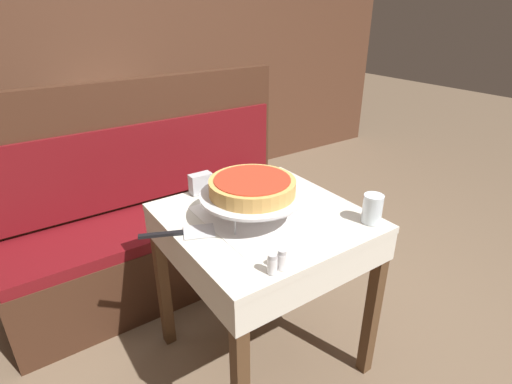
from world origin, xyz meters
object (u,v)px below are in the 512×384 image
(dining_table_rear, at_px, (124,137))
(booth_bench, at_px, (165,231))
(water_glass_near, at_px, (372,209))
(pepper_shaker, at_px, (282,259))
(pizza_pan_stand, at_px, (252,195))
(napkin_holder, at_px, (201,183))
(dining_table_front, at_px, (264,236))
(pizza_server, at_px, (181,233))
(condiment_caddy, at_px, (135,115))
(salt_shaker, at_px, (272,264))
(deep_dish_pizza, at_px, (252,186))

(dining_table_rear, relative_size, booth_bench, 0.45)
(dining_table_rear, bearing_deg, water_glass_near, -80.38)
(pepper_shaker, bearing_deg, pizza_pan_stand, 72.09)
(dining_table_rear, relative_size, napkin_holder, 7.68)
(dining_table_front, height_order, booth_bench, booth_bench)
(dining_table_rear, xyz_separation_m, booth_bench, (-0.10, -0.92, -0.31))
(pizza_server, distance_m, napkin_holder, 0.36)
(pizza_server, distance_m, condiment_caddy, 1.69)
(salt_shaker, bearing_deg, deep_dish_pizza, 66.25)
(pepper_shaker, xyz_separation_m, napkin_holder, (0.05, 0.66, 0.01))
(water_glass_near, height_order, napkin_holder, water_glass_near)
(booth_bench, distance_m, pizza_pan_stand, 0.97)
(dining_table_front, xyz_separation_m, condiment_caddy, (0.06, 1.69, 0.14))
(pizza_server, bearing_deg, condiment_caddy, 76.29)
(booth_bench, height_order, condiment_caddy, booth_bench)
(booth_bench, height_order, pepper_shaker, booth_bench)
(pizza_pan_stand, distance_m, condiment_caddy, 1.69)
(condiment_caddy, bearing_deg, napkin_holder, -97.25)
(water_glass_near, distance_m, condiment_caddy, 1.99)
(deep_dish_pizza, xyz_separation_m, condiment_caddy, (0.12, 1.69, -0.10))
(dining_table_front, relative_size, condiment_caddy, 4.44)
(deep_dish_pizza, xyz_separation_m, water_glass_near, (0.37, -0.29, -0.08))
(napkin_holder, bearing_deg, pizza_pan_stand, -80.04)
(deep_dish_pizza, bearing_deg, dining_table_front, -4.83)
(dining_table_front, height_order, deep_dish_pizza, deep_dish_pizza)
(deep_dish_pizza, bearing_deg, pizza_pan_stand, 180.00)
(dining_table_front, bearing_deg, deep_dish_pizza, 175.17)
(napkin_holder, relative_size, condiment_caddy, 0.57)
(dining_table_rear, bearing_deg, booth_bench, -96.26)
(dining_table_front, distance_m, pizza_pan_stand, 0.21)
(dining_table_front, relative_size, pizza_server, 2.78)
(dining_table_front, relative_size, pepper_shaker, 10.96)
(pizza_server, bearing_deg, deep_dish_pizza, -9.36)
(dining_table_rear, relative_size, deep_dish_pizza, 2.30)
(water_glass_near, xyz_separation_m, condiment_caddy, (-0.25, 1.98, -0.02))
(booth_bench, xyz_separation_m, napkin_holder, (0.02, -0.48, 0.48))
(booth_bench, relative_size, pizza_server, 6.15)
(pizza_pan_stand, relative_size, salt_shaker, 5.94)
(pizza_server, bearing_deg, pizza_pan_stand, -9.36)
(dining_table_rear, bearing_deg, salt_shaker, -94.79)
(pepper_shaker, bearing_deg, deep_dish_pizza, 72.09)
(dining_table_rear, height_order, deep_dish_pizza, deep_dish_pizza)
(dining_table_front, distance_m, booth_bench, 0.88)
(pizza_pan_stand, xyz_separation_m, condiment_caddy, (0.12, 1.69, -0.06))
(dining_table_rear, distance_m, water_glass_near, 2.05)
(pizza_server, bearing_deg, pepper_shaker, -65.19)
(booth_bench, height_order, deep_dish_pizza, booth_bench)
(booth_bench, relative_size, pepper_shaker, 24.26)
(pizza_server, height_order, pepper_shaker, pepper_shaker)
(condiment_caddy, bearing_deg, salt_shaker, -97.42)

